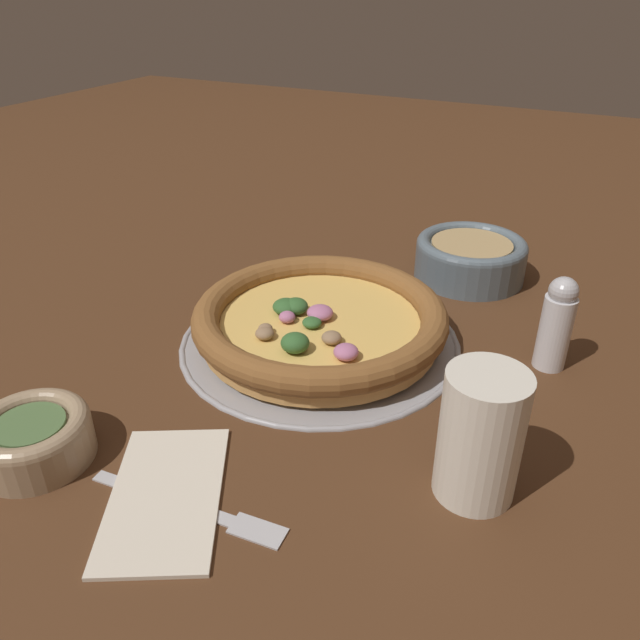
% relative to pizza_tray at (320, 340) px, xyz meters
% --- Properties ---
extents(ground_plane, '(3.00, 3.00, 0.00)m').
position_rel_pizza_tray_xyz_m(ground_plane, '(0.00, 0.00, -0.00)').
color(ground_plane, '#4C2D19').
extents(pizza_tray, '(0.33, 0.33, 0.01)m').
position_rel_pizza_tray_xyz_m(pizza_tray, '(0.00, 0.00, 0.00)').
color(pizza_tray, '#9E9EA3').
rests_on(pizza_tray, ground_plane).
extents(pizza, '(0.29, 0.29, 0.04)m').
position_rel_pizza_tray_xyz_m(pizza, '(-0.00, 0.00, 0.03)').
color(pizza, tan).
rests_on(pizza, pizza_tray).
extents(bowl_near, '(0.15, 0.15, 0.06)m').
position_rel_pizza_tray_xyz_m(bowl_near, '(0.25, -0.11, 0.03)').
color(bowl_near, slate).
rests_on(bowl_near, ground_plane).
extents(bowl_far, '(0.10, 0.10, 0.04)m').
position_rel_pizza_tray_xyz_m(bowl_far, '(-0.29, 0.14, 0.02)').
color(bowl_far, '#9E8466').
rests_on(bowl_far, ground_plane).
extents(drinking_cup, '(0.07, 0.07, 0.12)m').
position_rel_pizza_tray_xyz_m(drinking_cup, '(-0.15, -0.22, 0.06)').
color(drinking_cup, silver).
rests_on(drinking_cup, ground_plane).
extents(napkin, '(0.19, 0.16, 0.01)m').
position_rel_pizza_tray_xyz_m(napkin, '(-0.28, 0.01, 0.00)').
color(napkin, beige).
rests_on(napkin, ground_plane).
extents(fork, '(0.03, 0.18, 0.00)m').
position_rel_pizza_tray_xyz_m(fork, '(-0.28, -0.03, -0.00)').
color(fork, '#B7B7BC').
rests_on(fork, ground_plane).
extents(pepper_shaker, '(0.03, 0.03, 0.11)m').
position_rel_pizza_tray_xyz_m(pepper_shaker, '(0.07, -0.25, 0.05)').
color(pepper_shaker, silver).
rests_on(pepper_shaker, ground_plane).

